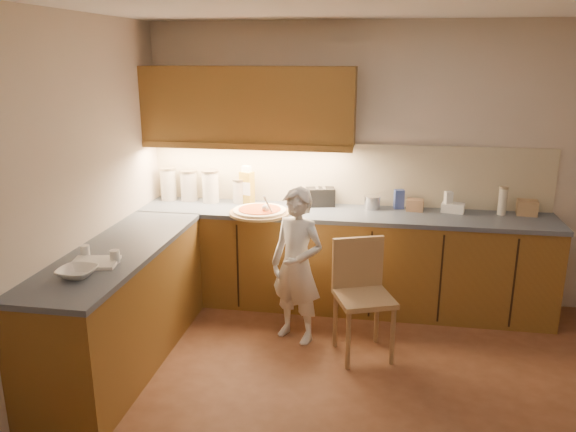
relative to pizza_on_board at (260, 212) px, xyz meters
The scene contains 24 objects.
room 2.00m from the pizza_on_board, 53.44° to the right, with size 4.54×4.50×2.62m.
l_counter 0.57m from the pizza_on_board, 53.08° to the right, with size 3.77×2.62×0.92m.
backsplash 0.92m from the pizza_on_board, 34.03° to the left, with size 3.75×0.02×0.58m, color beige.
upper_cabinets 0.98m from the pizza_on_board, 116.94° to the left, with size 1.95×0.36×0.73m.
pizza_on_board is the anchor object (origin of this frame).
child 0.72m from the pizza_on_board, 50.74° to the right, with size 0.47×0.31×1.29m, color white.
wooden_chair 1.21m from the pizza_on_board, 33.77° to the right, with size 0.53×0.53×0.92m.
mixing_bowl 1.84m from the pizza_on_board, 117.25° to the right, with size 0.24×0.24×0.06m, color white.
canister_a 1.07m from the pizza_on_board, 160.17° to the left, with size 0.16×0.16×0.32m.
canister_b 0.89m from the pizza_on_board, 154.61° to the left, with size 0.17×0.17×0.30m.
canister_c 0.67m from the pizza_on_board, 148.70° to the left, with size 0.17×0.17×0.32m.
canister_d 0.47m from the pizza_on_board, 127.06° to the left, with size 0.15×0.15×0.24m.
oil_jug 0.42m from the pizza_on_board, 120.17° to the left, with size 0.15×0.13×0.37m.
toaster 0.64m from the pizza_on_board, 37.52° to the left, with size 0.29×0.21×0.17m.
steel_pot 1.05m from the pizza_on_board, 19.82° to the left, with size 0.16×0.16×0.12m.
blue_box 1.30m from the pizza_on_board, 18.12° to the left, with size 0.09×0.06×0.18m, color #314593.
card_box_a 1.42m from the pizza_on_board, 14.15° to the left, with size 0.15×0.11×0.11m, color #A37C57.
white_bottle 1.71m from the pizza_on_board, 12.39° to the left, with size 0.06×0.06×0.19m, color white.
flat_pack 1.76m from the pizza_on_board, 12.04° to the left, with size 0.20×0.14×0.08m, color white.
tall_jar 2.17m from the pizza_on_board, ahead, with size 0.08×0.08×0.25m.
card_box_b 2.38m from the pizza_on_board, ahead, with size 0.17×0.13×0.13m, color tan.
dough_cloth 1.65m from the pizza_on_board, 120.93° to the right, with size 0.31×0.24×0.02m, color white.
spice_jar_a 1.62m from the pizza_on_board, 127.24° to the right, with size 0.06×0.06×0.09m, color white.
spice_jar_b 1.54m from the pizza_on_board, 117.96° to the right, with size 0.07×0.07×0.09m, color white.
Camera 1 is at (-0.05, -3.24, 2.30)m, focal length 35.00 mm.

